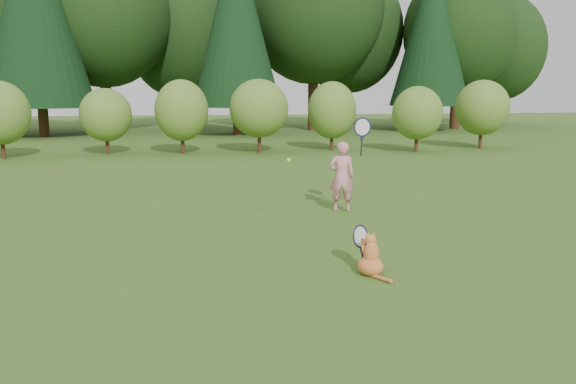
{
  "coord_description": "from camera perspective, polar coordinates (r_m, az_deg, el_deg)",
  "views": [
    {
      "loc": [
        -1.34,
        -7.84,
        2.26
      ],
      "look_at": [
        0.2,
        0.8,
        0.7
      ],
      "focal_mm": 35.0,
      "sensor_mm": 36.0,
      "label": 1
    }
  ],
  "objects": [
    {
      "name": "cat",
      "position": [
        7.14,
        8.36,
        -6.14
      ],
      "size": [
        0.37,
        0.73,
        0.74
      ],
      "rotation": [
        0.0,
        0.0,
        0.03
      ],
      "color": "orange",
      "rests_on": "ground"
    },
    {
      "name": "ground",
      "position": [
        8.27,
        -0.39,
        -5.79
      ],
      "size": [
        100.0,
        100.0,
        0.0
      ],
      "primitive_type": "plane",
      "color": "#2F5317",
      "rests_on": "ground"
    },
    {
      "name": "tennis_ball",
      "position": [
        9.22,
        0.08,
        3.26
      ],
      "size": [
        0.08,
        0.08,
        0.08
      ],
      "color": "yellow",
      "rests_on": "ground"
    },
    {
      "name": "shrub_row",
      "position": [
        20.9,
        -6.5,
        7.66
      ],
      "size": [
        28.0,
        3.0,
        2.8
      ],
      "primitive_type": null,
      "color": "#4E7925",
      "rests_on": "ground"
    },
    {
      "name": "child",
      "position": [
        10.78,
        5.55,
        1.74
      ],
      "size": [
        0.8,
        0.55,
        2.01
      ],
      "rotation": [
        0.0,
        0.0,
        2.89
      ],
      "color": "pink",
      "rests_on": "ground"
    }
  ]
}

